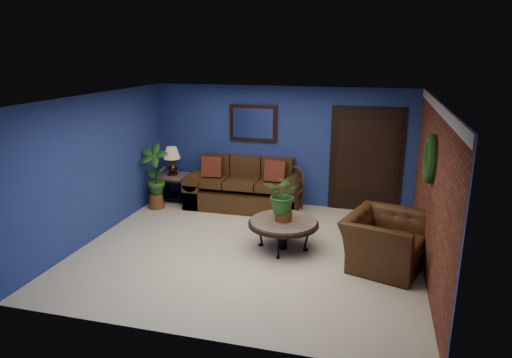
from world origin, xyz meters
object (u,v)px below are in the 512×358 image
(armchair, at_px, (385,241))
(sofa, at_px, (244,190))
(coffee_table, at_px, (283,224))
(table_lamp, at_px, (172,158))
(side_chair, at_px, (293,186))
(end_table, at_px, (173,181))

(armchair, bearing_deg, sofa, 71.14)
(sofa, bearing_deg, coffee_table, -57.36)
(sofa, distance_m, coffee_table, 2.27)
(coffee_table, bearing_deg, armchair, -7.58)
(coffee_table, bearing_deg, table_lamp, 146.55)
(side_chair, relative_size, armchair, 0.74)
(sofa, bearing_deg, side_chair, 1.58)
(coffee_table, relative_size, armchair, 0.94)
(side_chair, height_order, armchair, side_chair)
(side_chair, bearing_deg, armchair, -41.11)
(coffee_table, xyz_separation_m, table_lamp, (-2.83, 1.87, 0.53))
(sofa, xyz_separation_m, end_table, (-1.61, -0.04, 0.10))
(end_table, bearing_deg, sofa, 1.37)
(side_chair, distance_m, armchair, 2.81)
(coffee_table, relative_size, table_lamp, 1.96)
(sofa, height_order, side_chair, sofa)
(armchair, bearing_deg, side_chair, 57.90)
(table_lamp, bearing_deg, side_chair, 1.45)
(sofa, bearing_deg, armchair, -36.79)
(sofa, height_order, coffee_table, sofa)
(table_lamp, xyz_separation_m, side_chair, (2.65, 0.07, -0.45))
(sofa, relative_size, coffee_table, 2.01)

